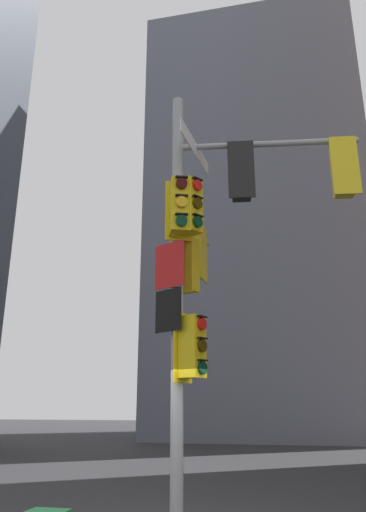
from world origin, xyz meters
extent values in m
cube|color=slate|center=(0.35, 26.05, 14.57)|extent=(14.14, 14.14, 29.15)
cylinder|color=#9EA0A3|center=(0.00, 0.00, 3.86)|extent=(0.21, 0.21, 7.71)
cylinder|color=#9EA0A3|center=(1.66, 0.22, 6.65)|extent=(3.34, 0.55, 0.11)
cylinder|color=#9EA0A3|center=(0.09, 1.15, 5.47)|extent=(0.29, 2.31, 0.11)
cube|color=black|center=(1.19, -0.04, 6.05)|extent=(0.48, 0.09, 1.14)
cube|color=black|center=(1.16, 0.15, 6.05)|extent=(0.38, 0.38, 1.00)
cylinder|color=red|center=(1.14, 0.35, 6.40)|extent=(0.21, 0.09, 0.20)
cube|color=black|center=(1.14, 0.36, 6.52)|extent=(0.23, 0.10, 0.02)
cylinder|color=#3C2C06|center=(1.14, 0.35, 6.05)|extent=(0.21, 0.09, 0.20)
cube|color=black|center=(1.14, 0.36, 6.17)|extent=(0.23, 0.10, 0.02)
cylinder|color=#06311C|center=(1.14, 0.35, 5.70)|extent=(0.21, 0.09, 0.20)
cube|color=black|center=(1.14, 0.36, 5.82)|extent=(0.23, 0.10, 0.02)
cube|color=yellow|center=(3.02, 0.20, 6.05)|extent=(0.48, 0.09, 1.14)
cube|color=yellow|center=(2.99, 0.39, 6.05)|extent=(0.38, 0.38, 1.00)
cylinder|color=red|center=(2.97, 0.59, 6.40)|extent=(0.21, 0.09, 0.20)
cube|color=black|center=(2.97, 0.60, 6.52)|extent=(0.23, 0.10, 0.02)
cylinder|color=#3C2C06|center=(2.97, 0.59, 6.05)|extent=(0.21, 0.09, 0.20)
cube|color=black|center=(2.97, 0.60, 6.17)|extent=(0.23, 0.10, 0.02)
cylinder|color=#06311C|center=(2.97, 0.59, 5.70)|extent=(0.21, 0.09, 0.20)
cube|color=black|center=(2.97, 0.60, 5.82)|extent=(0.23, 0.10, 0.02)
cube|color=gold|center=(0.28, 1.14, 4.87)|extent=(0.07, 0.48, 1.14)
cube|color=gold|center=(0.09, 1.15, 4.87)|extent=(0.36, 0.36, 1.00)
cylinder|color=red|center=(-0.11, 1.17, 5.22)|extent=(0.07, 0.20, 0.20)
cube|color=black|center=(-0.12, 1.17, 5.34)|extent=(0.09, 0.22, 0.02)
cylinder|color=#3C2C06|center=(-0.11, 1.17, 4.87)|extent=(0.07, 0.20, 0.20)
cube|color=black|center=(-0.12, 1.17, 4.99)|extent=(0.09, 0.22, 0.02)
cylinder|color=#06311C|center=(-0.11, 1.17, 4.52)|extent=(0.07, 0.20, 0.20)
cube|color=black|center=(-0.12, 1.17, 4.64)|extent=(0.09, 0.22, 0.02)
cube|color=yellow|center=(0.10, -0.05, 2.87)|extent=(0.22, 0.45, 1.14)
cube|color=yellow|center=(0.28, -0.12, 2.87)|extent=(0.45, 0.45, 1.00)
cylinder|color=red|center=(0.46, -0.20, 3.22)|extent=(0.14, 0.21, 0.20)
cube|color=black|center=(0.47, -0.21, 3.34)|extent=(0.15, 0.23, 0.02)
cylinder|color=#3C2C06|center=(0.46, -0.20, 2.87)|extent=(0.14, 0.21, 0.20)
cube|color=black|center=(0.47, -0.21, 2.99)|extent=(0.15, 0.23, 0.02)
cylinder|color=#06311C|center=(0.46, -0.20, 2.52)|extent=(0.14, 0.21, 0.20)
cube|color=black|center=(0.47, -0.21, 2.64)|extent=(0.15, 0.23, 0.02)
cube|color=gold|center=(0.04, 0.11, 4.39)|extent=(0.46, 0.20, 1.14)
cube|color=gold|center=(0.11, 0.28, 4.39)|extent=(0.44, 0.44, 1.00)
cylinder|color=#360605|center=(0.18, 0.47, 4.74)|extent=(0.21, 0.13, 0.20)
cube|color=black|center=(0.18, 0.48, 4.86)|extent=(0.23, 0.14, 0.02)
cylinder|color=#3C2C06|center=(0.18, 0.47, 4.39)|extent=(0.21, 0.13, 0.20)
cube|color=black|center=(0.18, 0.48, 4.51)|extent=(0.23, 0.14, 0.02)
cylinder|color=#19C672|center=(0.18, 0.47, 4.04)|extent=(0.21, 0.13, 0.20)
cube|color=black|center=(0.18, 0.48, 4.16)|extent=(0.23, 0.14, 0.02)
cube|color=yellow|center=(0.10, -0.06, 5.33)|extent=(0.29, 0.42, 1.14)
cube|color=yellow|center=(0.25, -0.17, 5.33)|extent=(0.47, 0.47, 1.00)
cylinder|color=red|center=(0.42, -0.28, 5.68)|extent=(0.16, 0.20, 0.20)
cube|color=black|center=(0.43, -0.28, 5.80)|extent=(0.18, 0.22, 0.02)
cylinder|color=#3C2C06|center=(0.42, -0.28, 5.33)|extent=(0.16, 0.20, 0.20)
cube|color=black|center=(0.43, -0.28, 5.45)|extent=(0.18, 0.22, 0.02)
cylinder|color=#06311C|center=(0.42, -0.28, 4.98)|extent=(0.16, 0.20, 0.20)
cube|color=black|center=(0.43, -0.28, 5.10)|extent=(0.18, 0.22, 0.02)
cube|color=yellow|center=(0.04, -0.11, 5.30)|extent=(0.46, 0.20, 1.14)
cube|color=yellow|center=(0.11, -0.28, 5.30)|extent=(0.44, 0.44, 1.00)
cylinder|color=#360605|center=(0.18, -0.47, 5.65)|extent=(0.21, 0.13, 0.20)
cube|color=black|center=(0.18, -0.48, 5.77)|extent=(0.23, 0.15, 0.02)
cylinder|color=yellow|center=(0.18, -0.47, 5.30)|extent=(0.21, 0.13, 0.20)
cube|color=black|center=(0.18, -0.48, 5.42)|extent=(0.23, 0.15, 0.02)
cylinder|color=#06311C|center=(0.18, -0.47, 4.95)|extent=(0.21, 0.13, 0.20)
cube|color=black|center=(0.18, -0.48, 5.07)|extent=(0.23, 0.15, 0.02)
cube|color=white|center=(0.35, -0.04, 6.56)|extent=(0.20, 1.73, 0.28)
cube|color=#19479E|center=(0.35, -0.04, 6.56)|extent=(0.19, 1.69, 0.24)
cube|color=red|center=(-0.10, -0.20, 4.26)|extent=(0.58, 0.29, 0.80)
cube|color=white|center=(-0.10, -0.20, 4.26)|extent=(0.55, 0.27, 0.76)
cube|color=black|center=(-0.11, -0.19, 3.47)|extent=(0.52, 0.32, 0.72)
cube|color=white|center=(-0.11, -0.19, 3.47)|extent=(0.49, 0.30, 0.68)
camera|label=1|loc=(1.79, -7.75, 1.94)|focal=33.10mm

